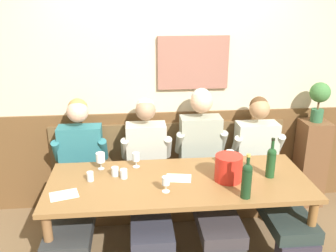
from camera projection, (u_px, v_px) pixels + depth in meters
room_wall_back at (168, 78)px, 3.76m from camera, size 6.80×0.12×2.80m
wood_wainscot_panel at (168, 158)px, 4.01m from camera, size 6.80×0.03×1.05m
wall_bench at (170, 187)px, 3.89m from camera, size 2.47×0.42×0.94m
dining_table at (179, 188)px, 3.08m from camera, size 2.17×0.84×0.75m
person_center_right_seat at (77, 181)px, 3.33m from camera, size 0.53×1.31×1.28m
person_left_seat at (148, 177)px, 3.40m from camera, size 0.50×1.31×1.27m
person_right_seat at (206, 169)px, 3.46m from camera, size 0.51×1.32×1.35m
person_center_left_seat at (267, 173)px, 3.50m from camera, size 0.52×1.31×1.25m
ice_bucket at (228, 168)px, 3.02m from camera, size 0.22×0.22×0.22m
wine_bottle_amber_mid at (271, 161)px, 3.06m from camera, size 0.08×0.08×0.35m
wine_bottle_green_tall at (247, 179)px, 2.74m from camera, size 0.08×0.08×0.36m
wine_glass_center_rear at (166, 182)px, 2.85m from camera, size 0.06×0.06×0.13m
wine_glass_near_bucket at (136, 157)px, 3.26m from camera, size 0.06×0.06×0.13m
wine_glass_center_front at (230, 155)px, 3.27m from camera, size 0.07×0.07×0.15m
wine_glass_mid_left at (100, 158)px, 3.22m from camera, size 0.08×0.08×0.15m
water_tumbler_right at (115, 171)px, 3.12m from camera, size 0.06×0.06×0.08m
water_tumbler_left at (124, 174)px, 3.07m from camera, size 0.06×0.06×0.08m
water_tumbler_center at (90, 176)px, 3.03m from camera, size 0.06×0.06×0.08m
tasting_sheet_left_guest at (178, 178)px, 3.08m from camera, size 0.23×0.19×0.00m
tasting_sheet_right_guest at (64, 195)px, 2.82m from camera, size 0.24×0.20×0.00m
corner_pedestal at (310, 163)px, 4.00m from camera, size 0.28×0.28×0.96m
potted_plant at (319, 97)px, 3.75m from camera, size 0.21×0.21×0.41m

